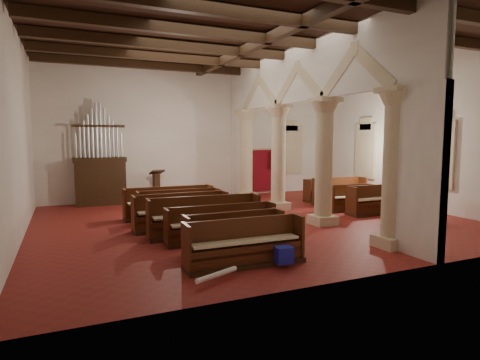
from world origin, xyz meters
name	(u,v)px	position (x,y,z in m)	size (l,w,h in m)	color
floor	(253,220)	(0.00, 0.00, 0.00)	(14.00, 14.00, 0.00)	maroon
ceiling	(254,40)	(0.00, 0.00, 6.00)	(14.00, 14.00, 0.00)	black
wall_back	(199,134)	(0.00, 6.00, 3.00)	(14.00, 0.02, 6.00)	white
wall_front	(384,129)	(0.00, -6.00, 3.00)	(14.00, 0.02, 6.00)	white
wall_left	(16,131)	(-7.00, 0.00, 3.00)	(0.02, 12.00, 6.00)	white
wall_right	(409,133)	(7.00, 0.00, 3.00)	(0.02, 12.00, 6.00)	white
ceiling_beams	(254,46)	(0.00, 0.00, 5.82)	(13.80, 11.80, 0.30)	#331F10
arcade	(300,116)	(1.80, 0.00, 3.56)	(0.90, 11.90, 6.00)	beige
window_right_a	(440,154)	(6.98, -1.50, 2.20)	(0.03, 1.00, 2.20)	#347661
window_right_b	(366,151)	(6.98, 2.50, 2.20)	(0.03, 1.00, 2.20)	#347661
window_back	(290,150)	(5.00, 5.98, 2.20)	(1.00, 0.03, 2.20)	#347661
pipe_organ	(100,172)	(-4.50, 5.50, 1.37)	(2.10, 0.85, 4.40)	#331F10
lectern	(156,188)	(-2.15, 5.49, 0.59)	(0.66, 0.69, 1.42)	#341F10
dossal_curtain	(265,170)	(3.50, 5.92, 1.17)	(1.80, 0.07, 2.17)	maroon
processional_banner	(280,178)	(4.05, 5.39, 0.79)	(0.52, 0.67, 2.29)	#331F10
hymnal_box_a	(284,255)	(-1.55, -4.80, 0.28)	(0.36, 0.29, 0.36)	navy
hymnal_box_b	(266,233)	(-0.95, -2.80, 0.28)	(0.35, 0.28, 0.35)	navy
hymnal_box_c	(248,218)	(-0.50, -0.64, 0.25)	(0.31, 0.25, 0.31)	navy
tube_heater_a	(217,275)	(-3.21, -5.08, 0.16)	(0.10, 0.10, 1.04)	silver
tube_heater_b	(261,258)	(-1.92, -4.43, 0.16)	(0.11, 0.11, 1.11)	white
nave_pew_0	(245,250)	(-2.26, -4.32, 0.34)	(2.74, 0.73, 1.04)	#331F10
nave_pew_1	(235,239)	(-2.09, -3.31, 0.33)	(2.51, 0.67, 0.99)	#331F10
nave_pew_2	(221,229)	(-1.98, -2.13, 0.32)	(3.10, 0.71, 0.99)	#331F10
nave_pew_3	(205,223)	(-2.22, -1.40, 0.38)	(3.28, 0.94, 1.14)	#331F10
nave_pew_4	(181,217)	(-2.61, -0.29, 0.37)	(2.94, 0.77, 1.11)	#331F10
nave_pew_5	(179,211)	(-2.37, 0.86, 0.35)	(2.79, 0.77, 1.07)	#331F10
nave_pew_6	(169,208)	(-2.53, 1.59, 0.36)	(3.12, 0.76, 1.10)	#331F10
aisle_pew_0	(408,212)	(4.74, -2.23, 0.33)	(1.73, 0.73, 0.97)	#331F10
aisle_pew_1	(373,205)	(4.54, -0.79, 0.36)	(2.07, 0.73, 1.08)	#331F10
aisle_pew_2	(351,202)	(4.32, 0.18, 0.34)	(2.04, 0.79, 1.00)	#331F10
aisle_pew_3	(340,196)	(4.75, 1.47, 0.38)	(2.35, 0.79, 1.14)	#331F10
aisle_pew_4	(325,193)	(4.79, 2.53, 0.34)	(2.07, 0.78, 1.01)	#331F10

